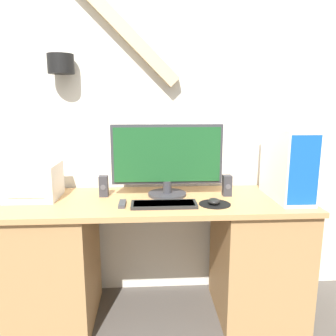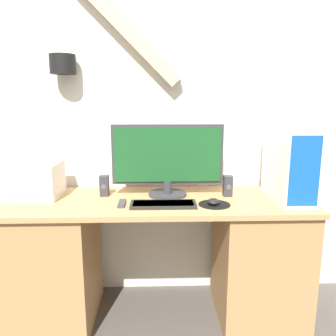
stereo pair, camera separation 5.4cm
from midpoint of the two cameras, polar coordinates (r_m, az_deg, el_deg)
name	(u,v)px [view 2 (the right image)]	position (r m, az deg, el deg)	size (l,w,h in m)	color
wall_back	(157,96)	(2.20, -1.28, 12.51)	(6.40, 0.21, 2.70)	silver
desk	(156,257)	(2.07, -1.25, -15.24)	(1.78, 0.59, 0.76)	tan
monitor	(168,158)	(1.96, 0.71, 1.70)	(0.67, 0.23, 0.43)	#333338
keyboard	(163,204)	(1.81, 0.04, -6.33)	(0.36, 0.13, 0.02)	black
mousepad	(214,204)	(1.85, 8.92, -6.30)	(0.18, 0.18, 0.00)	black
mouse	(213,202)	(1.84, 8.76, -5.81)	(0.07, 0.08, 0.03)	black
computer_tower	(289,164)	(2.03, 21.07, 0.61)	(0.18, 0.42, 0.42)	white
printer	(35,180)	(2.09, -21.42, -2.03)	(0.29, 0.27, 0.21)	beige
speaker_left	(104,186)	(2.02, -10.28, -3.04)	(0.05, 0.06, 0.13)	#2D2D33
speaker_right	(228,186)	(2.02, 11.10, -3.08)	(0.05, 0.06, 0.13)	#2D2D33
remote_control	(122,203)	(1.84, -7.22, -6.15)	(0.04, 0.13, 0.02)	#38383D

